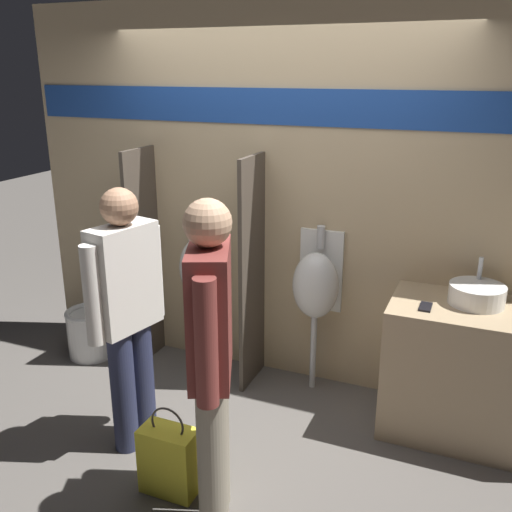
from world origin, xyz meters
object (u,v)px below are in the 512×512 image
urinal_near_counter (201,268)px  urinal_far (316,285)px  toilet (95,319)px  person_in_vest (127,310)px  sink_basin (477,294)px  shopping_bag (169,460)px  person_with_lanyard (211,354)px  cell_phone (426,307)px

urinal_near_counter → urinal_far: 0.91m
urinal_near_counter → toilet: 1.05m
urinal_near_counter → person_in_vest: person_in_vest is taller
toilet → person_in_vest: 1.46m
sink_basin → urinal_near_counter: bearing=176.7°
toilet → shopping_bag: 1.85m
shopping_bag → person_in_vest: bearing=144.7°
person_in_vest → person_with_lanyard: 0.81m
sink_basin → person_with_lanyard: person_with_lanyard is taller
sink_basin → person_with_lanyard: (-1.14, -1.30, 0.00)m
urinal_far → shopping_bag: 1.54m
sink_basin → urinal_near_counter: 1.96m
person_with_lanyard → shopping_bag: person_with_lanyard is taller
sink_basin → person_in_vest: person_in_vest is taller
sink_basin → person_with_lanyard: size_ratio=0.20×
toilet → person_with_lanyard: size_ratio=0.50×
cell_phone → urinal_far: (-0.77, 0.29, -0.08)m
toilet → person_with_lanyard: (1.71, -1.25, 0.65)m
person_in_vest → toilet: bearing=60.2°
shopping_bag → toilet: bearing=139.7°
urinal_near_counter → person_in_vest: size_ratio=0.74×
cell_phone → urinal_near_counter: (-1.68, 0.29, -0.08)m
toilet → person_in_vest: size_ratio=0.52×
urinal_near_counter → shopping_bag: urinal_near_counter is taller
urinal_near_counter → shopping_bag: bearing=-69.6°
cell_phone → shopping_bag: bearing=-137.6°
person_with_lanyard → urinal_near_counter: bearing=6.7°
cell_phone → urinal_far: bearing=159.2°
urinal_far → person_in_vest: person_in_vest is taller
cell_phone → shopping_bag: cell_phone is taller
urinal_far → person_in_vest: size_ratio=0.74×
cell_phone → toilet: (-2.58, 0.13, -0.59)m
person_in_vest → shopping_bag: person_in_vest is taller
toilet → shopping_bag: size_ratio=1.61×
urinal_far → shopping_bag: size_ratio=2.29×
toilet → person_in_vest: bearing=-42.2°
person_in_vest → sink_basin: bearing=-50.7°
sink_basin → person_in_vest: (-1.87, -0.95, -0.04)m
toilet → person_with_lanyard: person_with_lanyard is taller
sink_basin → urinal_far: 1.06m
shopping_bag → cell_phone: bearing=42.4°
cell_phone → person_in_vest: size_ratio=0.09×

